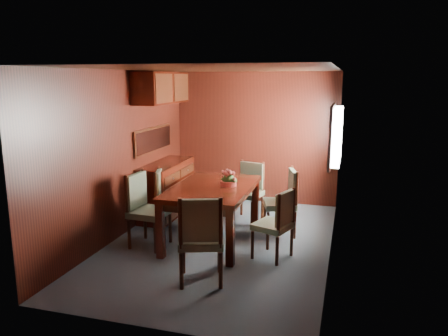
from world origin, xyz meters
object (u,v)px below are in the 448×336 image
(chair_right_near, at_px, (278,221))
(chair_head, at_px, (201,235))
(dining_table, at_px, (213,194))
(chair_left_near, at_px, (144,205))
(flower_centerpiece, at_px, (228,178))
(sideboard, at_px, (167,189))

(chair_right_near, distance_m, chair_head, 1.17)
(dining_table, height_order, chair_head, chair_head)
(chair_left_near, bearing_deg, flower_centerpiece, 120.10)
(chair_left_near, xyz_separation_m, chair_head, (1.14, -0.90, 0.01))
(chair_right_near, relative_size, flower_centerpiece, 3.72)
(chair_head, relative_size, flower_centerpiece, 4.22)
(sideboard, distance_m, dining_table, 1.46)
(sideboard, height_order, flower_centerpiece, flower_centerpiece)
(sideboard, height_order, chair_left_near, chair_left_near)
(dining_table, xyz_separation_m, chair_right_near, (0.99, -0.40, -0.17))
(sideboard, bearing_deg, chair_right_near, -32.36)
(sideboard, relative_size, flower_centerpiece, 5.65)
(sideboard, height_order, chair_head, chair_head)
(chair_left_near, distance_m, chair_right_near, 1.84)
(chair_right_near, bearing_deg, sideboard, 77.97)
(chair_right_near, bearing_deg, chair_left_near, 111.48)
(flower_centerpiece, bearing_deg, sideboard, 147.00)
(flower_centerpiece, bearing_deg, dining_table, -159.42)
(sideboard, xyz_separation_m, dining_table, (1.11, -0.93, 0.24))
(chair_right_near, bearing_deg, dining_table, 88.49)
(chair_left_near, bearing_deg, dining_table, 121.32)
(dining_table, height_order, flower_centerpiece, flower_centerpiece)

